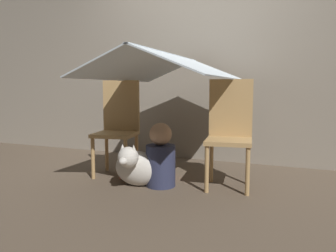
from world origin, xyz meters
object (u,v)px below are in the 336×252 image
chair_left (118,124)px  dog (135,166)px  chair_right (230,130)px  person_front (161,158)px

chair_left → dog: chair_left is taller
chair_right → person_front: 0.66m
chair_right → dog: 0.89m
chair_left → chair_right: size_ratio=1.00×
chair_right → dog: (-0.76, -0.33, -0.32)m
person_front → chair_right: bearing=23.1°
chair_left → chair_right: (1.13, 0.00, 0.00)m
chair_right → dog: chair_right is taller
chair_left → chair_right: bearing=-9.7°
chair_right → person_front: (-0.56, -0.24, -0.25)m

